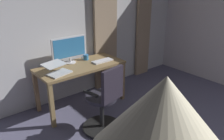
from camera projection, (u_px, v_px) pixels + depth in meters
back_room_partition at (81, 19)px, 3.94m from camera, size 4.81×0.10×2.78m
curtain_left_panel at (144, 20)px, 4.79m from camera, size 0.38×0.06×2.46m
curtain_right_panel at (105, 26)px, 4.19m from camera, size 0.51×0.06×2.46m
desk at (81, 71)px, 3.68m from camera, size 1.43×0.65×0.73m
office_chair at (105, 102)px, 3.06m from camera, size 0.56×0.56×0.99m
computer_monitor at (69, 48)px, 3.66m from camera, size 0.62×0.18×0.44m
computer_keyboard at (102, 61)px, 3.80m from camera, size 0.37×0.14×0.02m
laptop at (57, 70)px, 3.30m from camera, size 0.40×0.40×0.15m
computer_mouse at (51, 68)px, 3.48m from camera, size 0.06×0.10×0.04m
mug_coffee at (86, 57)px, 3.87m from camera, size 0.13×0.09×0.09m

